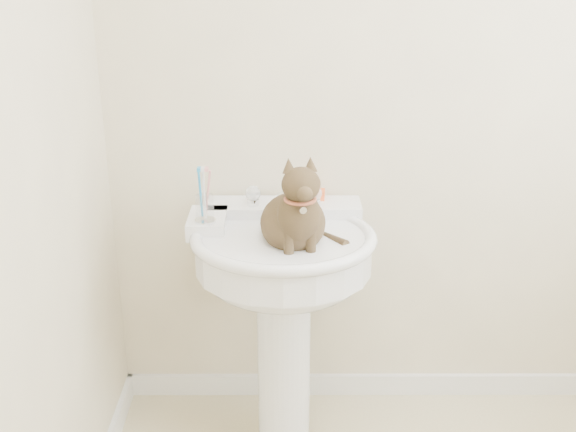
{
  "coord_description": "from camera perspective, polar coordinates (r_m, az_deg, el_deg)",
  "views": [
    {
      "loc": [
        -0.45,
        -1.38,
        1.78
      ],
      "look_at": [
        -0.45,
        0.78,
        0.91
      ],
      "focal_mm": 45.0,
      "sensor_mm": 36.0,
      "label": 1
    }
  ],
  "objects": [
    {
      "name": "faucet",
      "position": [
        2.5,
        -0.35,
        1.61
      ],
      "size": [
        0.28,
        0.12,
        0.14
      ],
      "color": "silver",
      "rests_on": "pedestal_sink"
    },
    {
      "name": "wall_back",
      "position": [
        2.57,
        10.21,
        9.74
      ],
      "size": [
        2.2,
        0.0,
        2.5
      ],
      "primitive_type": null,
      "color": "#C4B699",
      "rests_on": "ground"
    },
    {
      "name": "soap_bar",
      "position": [
        2.59,
        1.92,
        1.73
      ],
      "size": [
        0.09,
        0.06,
        0.03
      ],
      "primitive_type": "cube",
      "rotation": [
        0.0,
        0.0,
        -0.08
      ],
      "color": "orange",
      "rests_on": "pedestal_sink"
    },
    {
      "name": "pedestal_sink",
      "position": [
        2.44,
        -0.41,
        -4.7
      ],
      "size": [
        0.63,
        0.62,
        0.87
      ],
      "color": "white",
      "rests_on": "floor"
    },
    {
      "name": "toothbrush_cup",
      "position": [
        2.38,
        -6.59,
        0.65
      ],
      "size": [
        0.07,
        0.07,
        0.18
      ],
      "rotation": [
        0.0,
        0.0,
        -0.14
      ],
      "color": "silver",
      "rests_on": "pedestal_sink"
    },
    {
      "name": "cat",
      "position": [
        2.29,
        0.54,
        -0.12
      ],
      "size": [
        0.23,
        0.29,
        0.43
      ],
      "rotation": [
        0.0,
        0.0,
        0.2
      ],
      "color": "brown",
      "rests_on": "pedestal_sink"
    },
    {
      "name": "baseboard_back",
      "position": [
        3.05,
        8.71,
        -13.01
      ],
      "size": [
        2.2,
        0.02,
        0.09
      ],
      "primitive_type": "cube",
      "color": "white",
      "rests_on": "floor"
    }
  ]
}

